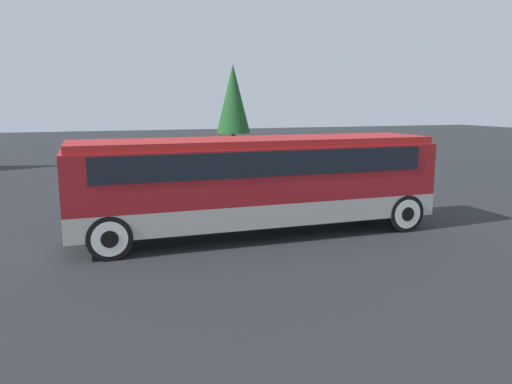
% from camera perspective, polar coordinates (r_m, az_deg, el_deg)
% --- Properties ---
extents(ground_plane, '(120.00, 120.00, 0.00)m').
position_cam_1_polar(ground_plane, '(15.31, 0.00, -4.88)').
color(ground_plane, '#26282B').
extents(tour_bus, '(10.94, 2.60, 2.94)m').
position_cam_1_polar(tour_bus, '(14.97, 0.35, 1.79)').
color(tour_bus, '#B7B2A8').
rests_on(tour_bus, ground_plane).
extents(parked_car_near, '(4.56, 1.89, 1.33)m').
position_cam_1_polar(parked_car_near, '(21.10, 1.55, 1.16)').
color(parked_car_near, '#2D5638').
rests_on(parked_car_near, ground_plane).
extents(parked_car_mid, '(4.76, 1.82, 1.40)m').
position_cam_1_polar(parked_car_mid, '(24.84, 6.71, 2.56)').
color(parked_car_mid, silver).
rests_on(parked_car_mid, ground_plane).
extents(tree_left, '(2.36, 2.36, 6.58)m').
position_cam_1_polar(tree_left, '(35.16, -2.63, 10.56)').
color(tree_left, brown).
rests_on(tree_left, ground_plane).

